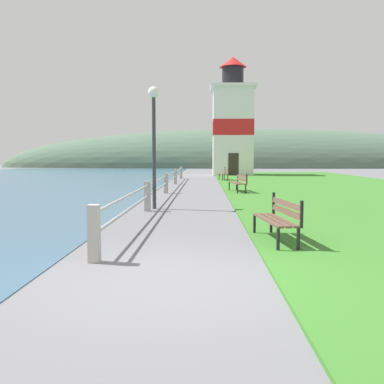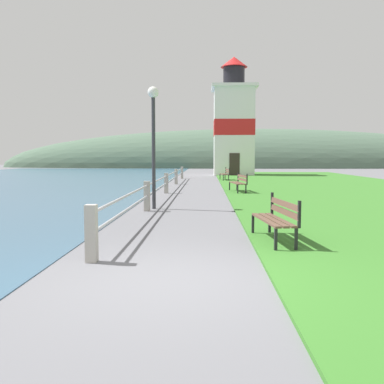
{
  "view_description": "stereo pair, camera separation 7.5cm",
  "coord_description": "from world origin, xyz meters",
  "px_view_note": "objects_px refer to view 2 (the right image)",
  "views": [
    {
      "loc": [
        0.46,
        -5.8,
        1.72
      ],
      "look_at": [
        -0.03,
        11.18,
        0.3
      ],
      "focal_mm": 40.0,
      "sensor_mm": 36.0,
      "label": 1
    },
    {
      "loc": [
        0.53,
        -5.8,
        1.72
      ],
      "look_at": [
        -0.03,
        11.18,
        0.3
      ],
      "focal_mm": 40.0,
      "sensor_mm": 36.0,
      "label": 2
    }
  ],
  "objects_px": {
    "park_bench_far": "(225,173)",
    "lamp_post": "(153,125)",
    "park_bench_midway": "(239,181)",
    "lighthouse": "(234,125)",
    "park_bench_near": "(277,216)"
  },
  "relations": [
    {
      "from": "park_bench_midway",
      "to": "park_bench_far",
      "type": "relative_size",
      "value": 1.21
    },
    {
      "from": "park_bench_near",
      "to": "park_bench_midway",
      "type": "distance_m",
      "value": 11.75
    },
    {
      "from": "park_bench_far",
      "to": "lamp_post",
      "type": "height_order",
      "value": "lamp_post"
    },
    {
      "from": "lighthouse",
      "to": "lamp_post",
      "type": "bearing_deg",
      "value": -99.37
    },
    {
      "from": "lighthouse",
      "to": "lamp_post",
      "type": "distance_m",
      "value": 25.81
    },
    {
      "from": "park_bench_near",
      "to": "lamp_post",
      "type": "relative_size",
      "value": 0.46
    },
    {
      "from": "park_bench_far",
      "to": "lamp_post",
      "type": "distance_m",
      "value": 16.71
    },
    {
      "from": "park_bench_near",
      "to": "park_bench_midway",
      "type": "bearing_deg",
      "value": -97.95
    },
    {
      "from": "park_bench_far",
      "to": "lighthouse",
      "type": "xyz_separation_m",
      "value": [
        1.12,
        9.13,
        4.03
      ]
    },
    {
      "from": "park_bench_far",
      "to": "lamp_post",
      "type": "relative_size",
      "value": 0.43
    },
    {
      "from": "park_bench_midway",
      "to": "park_bench_near",
      "type": "bearing_deg",
      "value": 81.49
    },
    {
      "from": "park_bench_far",
      "to": "lighthouse",
      "type": "bearing_deg",
      "value": -103.12
    },
    {
      "from": "park_bench_near",
      "to": "lamp_post",
      "type": "height_order",
      "value": "lamp_post"
    },
    {
      "from": "park_bench_midway",
      "to": "park_bench_far",
      "type": "distance_m",
      "value": 10.04
    },
    {
      "from": "lamp_post",
      "to": "park_bench_midway",
      "type": "bearing_deg",
      "value": 62.33
    }
  ]
}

